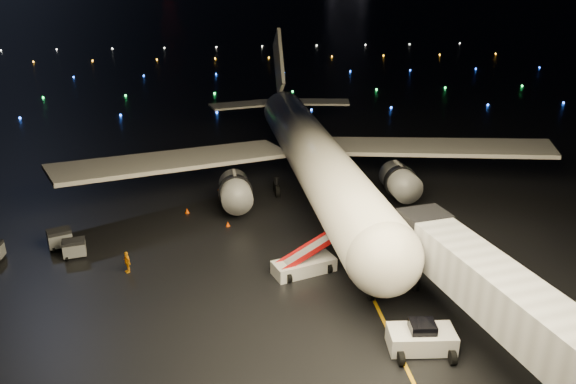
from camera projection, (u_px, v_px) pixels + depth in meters
name	position (u px, v px, depth m)	size (l,w,h in m)	color
ground	(215.00, 14.00, 314.53)	(2000.00, 2000.00, 0.00)	black
lane_centre	(339.00, 227.00, 52.76)	(0.25, 80.00, 0.02)	orange
airliner	(309.00, 121.00, 59.66)	(53.45, 50.78, 15.14)	silver
pushback_tug	(422.00, 336.00, 35.45)	(4.17, 2.19, 1.99)	silver
belt_loader	(304.00, 252.00, 44.26)	(7.33, 2.00, 3.55)	silver
crew_c	(127.00, 262.00, 44.63)	(1.06, 0.44, 1.81)	#FFA310
safety_cone_0	(228.00, 224.00, 52.93)	(0.42, 0.42, 0.47)	#F84500
safety_cone_1	(219.00, 188.00, 61.55)	(0.42, 0.42, 0.48)	#F84500
safety_cone_2	(187.00, 211.00, 55.80)	(0.45, 0.45, 0.51)	#F84500
safety_cone_3	(83.00, 182.00, 63.41)	(0.39, 0.39, 0.44)	#F84500
taxiway_lights	(213.00, 70.00, 135.37)	(164.00, 92.00, 0.36)	black
baggage_cart_0	(74.00, 248.00, 47.08)	(1.82, 1.28, 1.55)	gray
baggage_cart_1	(60.00, 239.00, 48.68)	(1.95, 1.36, 1.66)	gray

